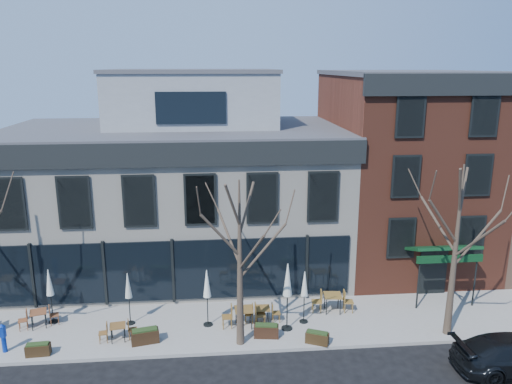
{
  "coord_description": "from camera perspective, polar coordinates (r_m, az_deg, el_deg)",
  "views": [
    {
      "loc": [
        1.95,
        -22.58,
        11.46
      ],
      "look_at": [
        4.19,
        2.0,
        5.18
      ],
      "focal_mm": 35.0,
      "sensor_mm": 36.0,
      "label": 1
    }
  ],
  "objects": [
    {
      "name": "ground",
      "position": [
        25.4,
        -9.28,
        -12.74
      ],
      "size": [
        120.0,
        120.0,
        0.0
      ],
      "primitive_type": "plane",
      "color": "black",
      "rests_on": "ground"
    },
    {
      "name": "sidewalk_front",
      "position": [
        23.42,
        -1.42,
        -14.8
      ],
      "size": [
        33.5,
        4.7,
        0.15
      ],
      "primitive_type": "cube",
      "color": "gray",
      "rests_on": "ground"
    },
    {
      "name": "corner_building",
      "position": [
        28.52,
        -8.84,
        0.45
      ],
      "size": [
        18.39,
        10.39,
        11.1
      ],
      "color": "silver",
      "rests_on": "ground"
    },
    {
      "name": "red_brick_building",
      "position": [
        30.26,
        16.33,
        2.61
      ],
      "size": [
        8.2,
        11.78,
        11.18
      ],
      "color": "brown",
      "rests_on": "ground"
    },
    {
      "name": "tree_mid",
      "position": [
        20.22,
        -1.83,
        -8.01
      ],
      "size": [
        3.5,
        3.55,
        7.04
      ],
      "color": "#382B21",
      "rests_on": "sidewalk_front"
    },
    {
      "name": "tree_right",
      "position": [
        22.48,
        21.86,
        -6.12
      ],
      "size": [
        3.72,
        3.77,
        7.48
      ],
      "color": "#382B21",
      "rests_on": "sidewalk_front"
    },
    {
      "name": "call_box",
      "position": [
        23.32,
        -26.92,
        -14.57
      ],
      "size": [
        0.25,
        0.25,
        1.25
      ],
      "color": "#0B2C95",
      "rests_on": "sidewalk_front"
    },
    {
      "name": "cafe_set_1",
      "position": [
        24.77,
        -23.59,
        -12.97
      ],
      "size": [
        1.76,
        0.92,
        0.9
      ],
      "color": "brown",
      "rests_on": "sidewalk_front"
    },
    {
      "name": "cafe_set_2",
      "position": [
        22.61,
        -15.5,
        -15.03
      ],
      "size": [
        1.65,
        0.74,
        0.85
      ],
      "color": "brown",
      "rests_on": "sidewalk_front"
    },
    {
      "name": "cafe_set_3",
      "position": [
        22.8,
        -1.41,
        -13.91
      ],
      "size": [
        2.0,
        0.83,
        1.05
      ],
      "color": "brown",
      "rests_on": "sidewalk_front"
    },
    {
      "name": "cafe_set_4",
      "position": [
        23.18,
        0.75,
        -13.66
      ],
      "size": [
        1.65,
        0.67,
        0.87
      ],
      "color": "brown",
      "rests_on": "sidewalk_front"
    },
    {
      "name": "cafe_set_5",
      "position": [
        24.29,
        8.74,
        -12.21
      ],
      "size": [
        2.04,
        0.88,
        1.06
      ],
      "color": "brown",
      "rests_on": "sidewalk_front"
    },
    {
      "name": "umbrella_0",
      "position": [
        24.36,
        -22.53,
        -9.84
      ],
      "size": [
        0.41,
        0.41,
        2.56
      ],
      "color": "black",
      "rests_on": "sidewalk_front"
    },
    {
      "name": "umbrella_1",
      "position": [
        23.18,
        -14.4,
        -10.61
      ],
      "size": [
        0.39,
        0.39,
        2.45
      ],
      "color": "black",
      "rests_on": "sidewalk_front"
    },
    {
      "name": "umbrella_2",
      "position": [
        22.41,
        -5.62,
        -10.72
      ],
      "size": [
        0.42,
        0.42,
        2.65
      ],
      "color": "black",
      "rests_on": "sidewalk_front"
    },
    {
      "name": "umbrella_3",
      "position": [
        21.91,
        3.63,
        -10.39
      ],
      "size": [
        0.49,
        0.49,
        3.08
      ],
      "color": "black",
      "rests_on": "sidewalk_front"
    },
    {
      "name": "umbrella_4",
      "position": [
        22.71,
        5.56,
        -10.73
      ],
      "size": [
        0.39,
        0.39,
        2.46
      ],
      "color": "black",
      "rests_on": "sidewalk_front"
    },
    {
      "name": "planter_0",
      "position": [
        22.71,
        -23.64,
        -16.14
      ],
      "size": [
        0.96,
        0.43,
        0.52
      ],
      "color": "#302010",
      "rests_on": "sidewalk_front"
    },
    {
      "name": "planter_1",
      "position": [
        22.22,
        -12.57,
        -15.76
      ],
      "size": [
        1.21,
        0.69,
        0.64
      ],
      "color": "black",
      "rests_on": "sidewalk_front"
    },
    {
      "name": "planter_2",
      "position": [
        22.14,
        1.19,
        -15.56
      ],
      "size": [
        1.1,
        0.56,
        0.59
      ],
      "color": "black",
      "rests_on": "sidewalk_front"
    },
    {
      "name": "planter_3",
      "position": [
        21.86,
        7.01,
        -16.18
      ],
      "size": [
        1.03,
        0.74,
        0.54
      ],
      "color": "#322310",
      "rests_on": "sidewalk_front"
    }
  ]
}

